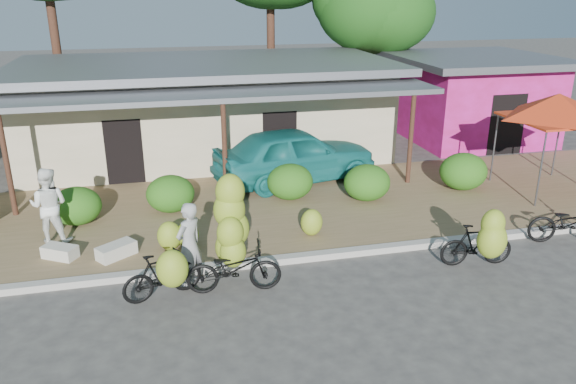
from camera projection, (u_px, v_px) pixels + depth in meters
name	position (u px, v px, depth m)	size (l,w,h in m)	color
ground	(270.00, 315.00, 10.54)	(100.00, 100.00, 0.00)	#3E3B39
sidewalk	(232.00, 213.00, 15.08)	(60.00, 6.00, 0.12)	olive
curb	(251.00, 263.00, 12.34)	(60.00, 0.25, 0.15)	#A8A399
shop_main	(207.00, 108.00, 19.92)	(13.00, 8.50, 3.35)	beige
shop_pink	(472.00, 96.00, 22.27)	(6.00, 6.00, 3.25)	#DC219F
tree_near_right	(368.00, 5.00, 23.72)	(4.89, 4.74, 6.85)	#462A1C
hedge_1	(76.00, 206.00, 14.10)	(1.24, 1.12, 0.97)	#175A14
hedge_2	(170.00, 194.00, 14.89)	(1.27, 1.15, 0.99)	#175A14
hedge_3	(290.00, 182.00, 15.77)	(1.30, 1.17, 1.02)	#175A14
hedge_4	(367.00, 183.00, 15.69)	(1.31, 1.18, 1.03)	#175A14
hedge_5	(463.00, 171.00, 16.52)	(1.41, 1.26, 1.10)	#175A14
red_canopy	(558.00, 106.00, 15.81)	(3.50, 3.50, 2.86)	#59595E
bike_left	(165.00, 274.00, 10.83)	(1.67, 1.33, 1.29)	black
bike_center	(232.00, 246.00, 11.29)	(1.96, 1.25, 2.32)	black
bike_right	(482.00, 241.00, 11.99)	(1.67, 1.25, 1.56)	black
bike_far_right	(570.00, 223.00, 13.33)	(2.07, 1.20, 1.03)	black
loose_banana_a	(169.00, 236.00, 12.76)	(0.55, 0.47, 0.69)	#98AD2B
loose_banana_b	(188.00, 234.00, 12.89)	(0.51, 0.43, 0.63)	#98AD2B
loose_banana_c	(312.00, 222.00, 13.51)	(0.53, 0.45, 0.67)	#98AD2B
sack_near	(116.00, 251.00, 12.48)	(0.85, 0.40, 0.30)	beige
sack_far	(60.00, 252.00, 12.44)	(0.75, 0.38, 0.28)	beige
vendor	(189.00, 245.00, 11.32)	(0.66, 0.43, 1.80)	#979797
bystander	(49.00, 205.00, 12.99)	(0.88, 0.69, 1.81)	white
teal_van	(295.00, 155.00, 17.08)	(2.01, 5.00, 1.70)	#197473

